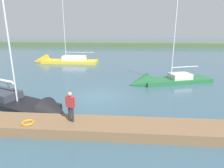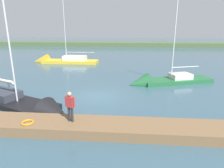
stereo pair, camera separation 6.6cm
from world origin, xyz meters
The scene contains 8 objects.
ground_plane centered at (0.00, 0.00, 0.00)m, with size 200.00×200.00×0.00m, color #385666.
far_shoreline centered at (0.00, -47.09, 0.00)m, with size 180.00×8.00×2.40m, color #4C603D.
dock_pier centered at (0.00, 5.71, 0.28)m, with size 24.87×1.94×0.56m, color brown.
life_ring_buoy centered at (2.83, 6.10, 0.61)m, with size 0.66×0.66×0.10m, color orange.
sailboat_far_right centered at (8.90, -15.67, 0.18)m, with size 10.76×2.88×11.91m.
sailboat_mid_channel centered at (4.82, 2.83, 0.12)m, with size 9.99×5.92×11.13m.
sailboat_near_dock centered at (-5.95, -4.49, 0.13)m, with size 9.08×4.80×9.17m.
person_on_dock centered at (0.56, 5.65, 1.55)m, with size 0.61×0.38×1.71m.
Camera 2 is at (-2.54, 15.25, 5.55)m, focal length 31.39 mm.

